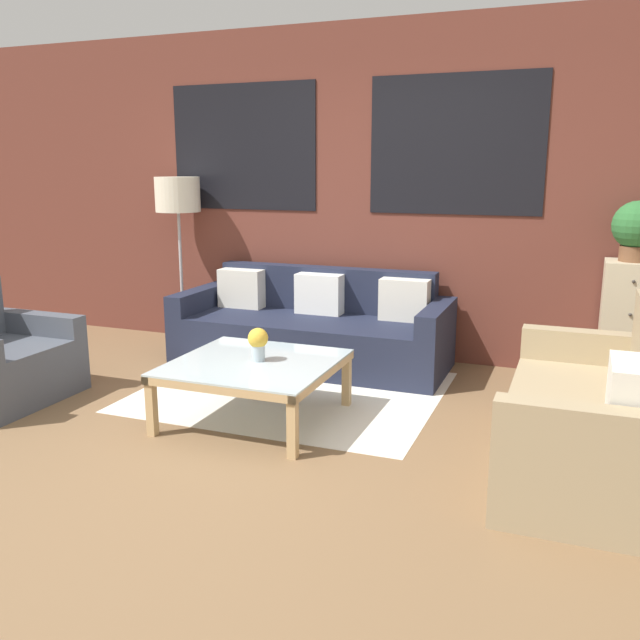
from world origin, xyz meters
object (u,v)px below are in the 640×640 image
at_px(settee_vintage, 595,420).
at_px(flower_vase, 258,342).
at_px(couch_dark, 313,330).
at_px(coffee_table, 254,369).
at_px(drawer_cabinet, 627,326).
at_px(floor_lamp, 178,200).
at_px(potted_plant, 637,228).

relative_size(settee_vintage, flower_vase, 7.42).
height_order(couch_dark, coffee_table, couch_dark).
relative_size(settee_vintage, drawer_cabinet, 1.69).
relative_size(settee_vintage, coffee_table, 1.59).
distance_m(coffee_table, floor_lamp, 2.39).
xyz_separation_m(floor_lamp, flower_vase, (1.54, -1.53, -0.81)).
distance_m(couch_dark, floor_lamp, 1.75).
bearing_deg(drawer_cabinet, couch_dark, -174.68).
xyz_separation_m(couch_dark, drawer_cabinet, (2.42, 0.23, 0.20)).
xyz_separation_m(settee_vintage, floor_lamp, (-3.58, 1.63, 1.02)).
bearing_deg(flower_vase, drawer_cabinet, 34.77).
distance_m(couch_dark, flower_vase, 1.38).
bearing_deg(coffee_table, flower_vase, 42.24).
bearing_deg(drawer_cabinet, floor_lamp, -179.38).
relative_size(couch_dark, coffee_table, 2.22).
distance_m(coffee_table, potted_plant, 2.91).
height_order(drawer_cabinet, flower_vase, drawer_cabinet).
relative_size(couch_dark, floor_lamp, 1.47).
height_order(floor_lamp, flower_vase, floor_lamp).
bearing_deg(settee_vintage, flower_vase, 177.36).
height_order(couch_dark, flower_vase, couch_dark).
height_order(coffee_table, flower_vase, flower_vase).
distance_m(settee_vintage, floor_lamp, 4.06).
height_order(settee_vintage, potted_plant, potted_plant).
height_order(settee_vintage, floor_lamp, floor_lamp).
xyz_separation_m(settee_vintage, drawer_cabinet, (0.23, 1.67, 0.17)).
bearing_deg(settee_vintage, potted_plant, 82.30).
height_order(floor_lamp, potted_plant, floor_lamp).
bearing_deg(flower_vase, couch_dark, 96.50).
height_order(couch_dark, floor_lamp, floor_lamp).
distance_m(potted_plant, flower_vase, 2.84).
distance_m(couch_dark, drawer_cabinet, 2.44).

